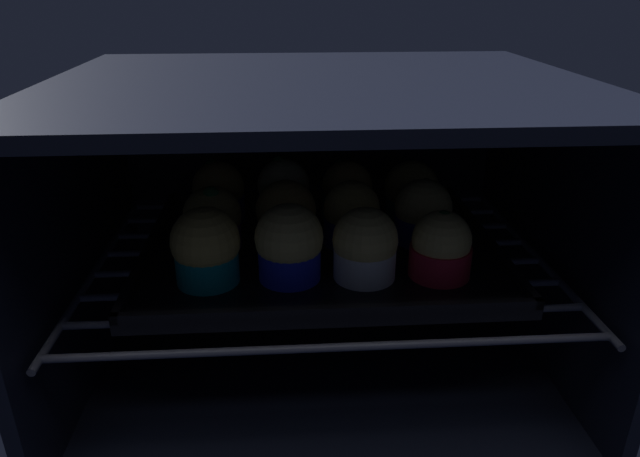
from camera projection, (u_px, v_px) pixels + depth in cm
name	position (u px, v px, depth cm)	size (l,w,h in cm)	color
oven_cavity	(318.00, 219.00, 73.49)	(59.00, 47.00, 37.00)	black
oven_rack	(320.00, 257.00, 70.98)	(54.80, 42.00, 0.80)	#444756
baking_tray	(320.00, 248.00, 71.09)	(42.41, 33.86, 2.20)	black
muffin_row0_col0	(206.00, 248.00, 60.61)	(7.44, 7.44, 8.49)	#0C8C84
muffin_row0_col1	(289.00, 245.00, 61.32)	(7.46, 7.46, 8.56)	#1928B7
muffin_row0_col2	(365.00, 246.00, 61.60)	(7.14, 7.14, 8.09)	silver
muffin_row0_col3	(441.00, 247.00, 62.14)	(6.83, 6.83, 7.63)	red
muffin_row1_col0	(213.00, 221.00, 68.92)	(7.09, 7.09, 8.03)	#7A238C
muffin_row1_col1	(286.00, 216.00, 69.43)	(7.41, 7.41, 8.20)	silver
muffin_row1_col2	(351.00, 215.00, 69.78)	(6.92, 6.92, 8.04)	#1928B7
muffin_row1_col3	(423.00, 213.00, 70.38)	(7.07, 7.07, 8.01)	#1928B7
muffin_row2_col0	(219.00, 194.00, 76.33)	(6.92, 6.92, 8.31)	#1928B7
muffin_row2_col1	(284.00, 191.00, 77.20)	(7.06, 7.06, 8.63)	#1928B7
muffin_row2_col2	(347.00, 192.00, 77.67)	(6.89, 6.89, 7.91)	#0C8C84
muffin_row2_col3	(411.00, 192.00, 78.24)	(7.43, 7.43, 7.74)	#0C8C84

